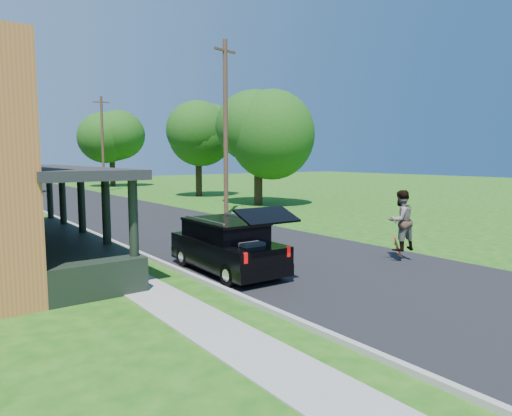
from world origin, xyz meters
TOP-DOWN VIEW (x-y plane):
  - ground at (0.00, 0.00)m, footprint 140.00×140.00m
  - street at (0.00, 20.00)m, footprint 8.00×120.00m
  - curb at (-4.05, 20.00)m, footprint 0.15×120.00m
  - sidewalk at (-5.60, 20.00)m, footprint 1.30×120.00m
  - black_suv at (-2.88, 1.50)m, footprint 1.87×4.57m
  - skateboarder at (2.50, -0.68)m, footprint 1.08×0.90m
  - skateboard at (2.61, -0.50)m, footprint 0.38×0.49m
  - tree_right_near at (9.47, 16.54)m, footprint 6.70×6.39m
  - tree_right_mid at (9.65, 25.52)m, footprint 5.80×5.58m
  - tree_right_far at (8.34, 43.85)m, footprint 6.76×6.87m
  - utility_pole_near at (4.50, 13.01)m, footprint 1.64×0.45m
  - utility_pole_far at (5.00, 36.70)m, footprint 1.55×0.48m

SIDE VIEW (x-z plane):
  - ground at x=0.00m, z-range 0.00..0.00m
  - street at x=0.00m, z-range -0.01..0.01m
  - curb at x=-4.05m, z-range -0.06..0.06m
  - sidewalk at x=-5.60m, z-range -0.01..0.01m
  - skateboard at x=2.61m, z-range 0.09..0.77m
  - black_suv at x=-2.88m, z-range -0.25..1.86m
  - skateboarder at x=2.50m, z-range 0.37..2.37m
  - utility_pole_far at x=5.00m, z-range 0.14..9.63m
  - utility_pole_near at x=4.50m, z-range 0.15..10.31m
  - tree_right_near at x=9.47m, z-range 1.18..9.72m
  - tree_right_mid at x=9.65m, z-range 1.46..10.17m
  - tree_right_far at x=8.34m, z-range 1.54..10.95m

